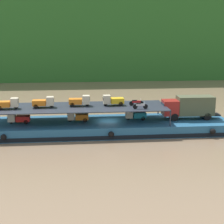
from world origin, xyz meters
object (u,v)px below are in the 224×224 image
mini_truck_lower_aft (78,116)px  motorcycle_upper_port (140,105)px  motorcycle_upper_centre (136,102)px  mini_truck_upper_stern (8,104)px  mini_truck_upper_fore (80,101)px  mini_truck_lower_stern (19,118)px  mini_truck_lower_mid (135,115)px  cargo_barge (108,126)px  covered_lorry (189,107)px  mini_truck_upper_mid (44,102)px  mini_truck_upper_bow (113,100)px

mini_truck_lower_aft → motorcycle_upper_port: size_ratio=1.44×
motorcycle_upper_port → motorcycle_upper_centre: bearing=94.6°
mini_truck_upper_stern → mini_truck_upper_fore: bearing=6.1°
mini_truck_lower_stern → mini_truck_lower_mid: bearing=2.0°
cargo_barge → motorcycle_upper_port: bearing=-27.7°
cargo_barge → mini_truck_lower_mid: mini_truck_lower_mid is taller
mini_truck_lower_stern → covered_lorry: bearing=0.7°
covered_lorry → mini_truck_lower_aft: bearing=179.9°
mini_truck_lower_stern → motorcycle_upper_port: bearing=-7.1°
covered_lorry → mini_truck_upper_mid: mini_truck_upper_mid is taller
mini_truck_lower_stern → motorcycle_upper_centre: size_ratio=1.44×
mini_truck_upper_bow → motorcycle_upper_port: size_ratio=1.46×
mini_truck_upper_fore → motorcycle_upper_centre: bearing=-3.6°
covered_lorry → motorcycle_upper_centre: (-7.25, -0.13, 0.74)m
mini_truck_lower_aft → mini_truck_upper_mid: bearing=-177.5°
mini_truck_upper_fore → mini_truck_upper_stern: bearing=-173.9°
mini_truck_lower_mid → motorcycle_upper_port: 3.01m
mini_truck_upper_fore → mini_truck_upper_bow: same height
mini_truck_lower_stern → motorcycle_upper_centre: motorcycle_upper_centre is taller
mini_truck_upper_bow → mini_truck_upper_stern: bearing=-176.0°
cargo_barge → mini_truck_upper_bow: 3.54m
cargo_barge → mini_truck_lower_mid: bearing=6.5°
mini_truck_upper_fore → cargo_barge: bearing=-7.4°
cargo_barge → mini_truck_upper_fore: size_ratio=11.51×
cargo_barge → mini_truck_upper_fore: (-3.70, 0.48, 3.44)m
mini_truck_lower_mid → mini_truck_upper_mid: 12.15m
cargo_barge → motorcycle_upper_centre: bearing=0.3°
motorcycle_upper_port → mini_truck_upper_fore: bearing=161.6°
mini_truck_lower_aft → motorcycle_upper_centre: motorcycle_upper_centre is taller
cargo_barge → mini_truck_upper_stern: size_ratio=11.42×
covered_lorry → mini_truck_upper_fore: mini_truck_upper_fore is taller
mini_truck_upper_stern → motorcycle_upper_centre: (16.43, 0.51, -0.26)m
mini_truck_lower_aft → mini_truck_upper_bow: mini_truck_upper_bow is taller
cargo_barge → mini_truck_lower_mid: size_ratio=11.52×
motorcycle_upper_centre → mini_truck_lower_aft: bearing=178.9°
motorcycle_upper_port → mini_truck_upper_mid: bearing=170.6°
motorcycle_upper_port → motorcycle_upper_centre: size_ratio=1.00×
mini_truck_upper_bow → mini_truck_upper_fore: bearing=179.6°
mini_truck_lower_mid → motorcycle_upper_port: (0.21, -2.45, 1.74)m
motorcycle_upper_port → mini_truck_upper_stern: bearing=174.7°
mini_truck_lower_mid → mini_truck_lower_stern: bearing=-178.0°
covered_lorry → mini_truck_upper_bow: 10.34m
mini_truck_lower_aft → motorcycle_upper_centre: size_ratio=1.44×
mini_truck_upper_stern → mini_truck_upper_mid: same height
mini_truck_upper_mid → mini_truck_upper_fore: size_ratio=1.00×
motorcycle_upper_centre → mini_truck_upper_stern: bearing=-178.2°
covered_lorry → mini_truck_lower_aft: (-14.99, 0.02, -1.00)m
mini_truck_upper_bow → motorcycle_upper_centre: (3.03, -0.43, -0.26)m
mini_truck_upper_mid → mini_truck_upper_fore: 4.65m
motorcycle_upper_centre → mini_truck_lower_mid: bearing=96.6°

